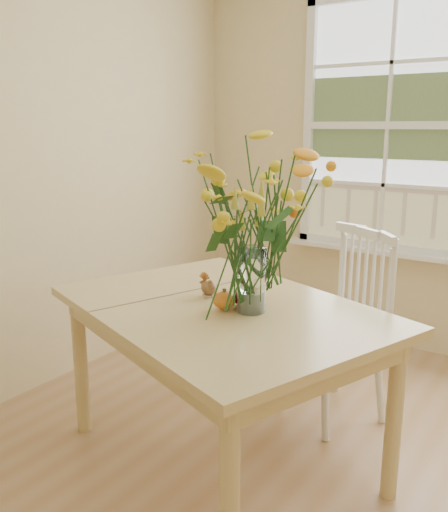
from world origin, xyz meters
The scene contains 6 objects.
dining_table centered at (-0.65, 0.39, 0.68)m, with size 1.71×1.46×0.77m.
windsor_chair centered at (-0.35, 1.14, 0.56)m, with size 0.63×0.62×1.00m.
flower_vase centered at (-0.50, 0.39, 1.19)m, with size 0.58×0.58×0.69m.
pumpkin centered at (-0.60, 0.34, 0.81)m, with size 0.10×0.10×0.08m, color #C66E17.
turkey_figurine centered at (-0.77, 0.46, 0.81)m, with size 0.08×0.06×0.10m.
dark_gourd centered at (-0.58, 0.43, 0.81)m, with size 0.13×0.12×0.07m.
Camera 1 is at (0.65, -1.49, 1.55)m, focal length 38.00 mm.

